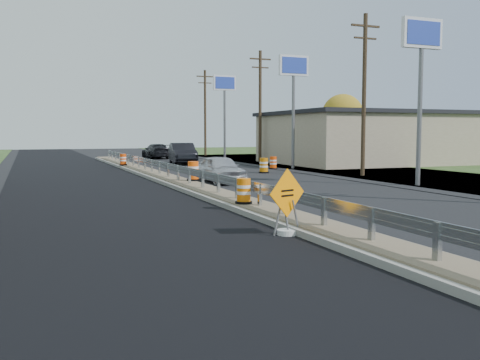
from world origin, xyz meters
name	(u,v)px	position (x,y,z in m)	size (l,w,h in m)	color
ground	(237,204)	(0.00, 0.00, 0.00)	(140.00, 140.00, 0.00)	black
milled_overlay	(82,184)	(-4.40, 10.00, 0.01)	(7.20, 120.00, 0.01)	black
median	(178,182)	(0.00, 8.00, 0.11)	(1.60, 55.00, 0.23)	gray
guardrail	(173,168)	(0.00, 9.00, 0.73)	(0.10, 46.15, 0.72)	silver
retail_building_near	(382,137)	(20.99, 20.00, 2.16)	(18.50, 12.50, 4.27)	tan
pylon_sign_south	(422,49)	(10.50, 3.00, 6.48)	(2.20, 0.30, 7.90)	slate
pylon_sign_mid	(294,76)	(10.50, 16.00, 6.48)	(2.20, 0.30, 7.90)	slate
pylon_sign_north	(225,91)	(10.50, 30.00, 6.48)	(2.20, 0.30, 7.90)	slate
utility_pole_smid	(364,92)	(11.50, 9.00, 4.93)	(1.90, 0.26, 9.40)	#473523
utility_pole_nmid	(260,104)	(11.50, 24.00, 4.93)	(1.90, 0.26, 9.40)	#473523
utility_pole_north	(205,111)	(11.50, 39.00, 4.93)	(1.90, 0.26, 9.40)	#473523
tree_far_yellow	(343,115)	(26.00, 34.00, 4.54)	(4.62, 4.62, 6.86)	#473523
caution_sign	(287,218)	(-0.94, -5.80, 0.42)	(1.15, 0.50, 1.67)	white
barrel_median_near	(244,191)	(-0.33, -1.44, 0.63)	(0.56, 0.56, 0.83)	black
barrel_median_mid	(193,171)	(0.55, 7.23, 0.68)	(0.64, 0.64, 0.94)	black
barrel_median_far	(123,160)	(-0.55, 20.93, 0.62)	(0.55, 0.55, 0.81)	black
barrel_shoulder_near	(264,166)	(7.03, 13.29, 0.46)	(0.65, 0.65, 0.96)	black
barrel_shoulder_mid	(273,163)	(9.20, 16.49, 0.42)	(0.60, 0.60, 0.88)	black
barrel_shoulder_far	(189,155)	(7.69, 32.30, 0.38)	(0.53, 0.53, 0.78)	black
car_silver	(220,169)	(2.27, 8.14, 0.70)	(1.64, 4.09, 1.39)	silver
car_dark_mid	(183,153)	(4.96, 24.94, 0.86)	(1.81, 5.19, 1.71)	black
car_dark_far	(156,151)	(5.01, 34.86, 0.72)	(2.02, 4.98, 1.44)	black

